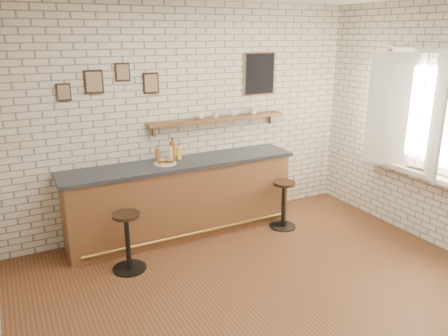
{
  "coord_description": "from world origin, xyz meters",
  "views": [
    {
      "loc": [
        -2.24,
        -3.36,
        2.6
      ],
      "look_at": [
        -0.03,
        0.9,
        1.11
      ],
      "focal_mm": 35.0,
      "sensor_mm": 36.0,
      "label": 1
    }
  ],
  "objects_px": {
    "shelf_cup_c": "(233,113)",
    "ciabatta_sandwich": "(166,161)",
    "bitters_bottle_brown": "(158,155)",
    "shelf_cup_d": "(254,110)",
    "bar_stool_right": "(283,203)",
    "shelf_cup_b": "(216,114)",
    "bitters_bottle_white": "(171,153)",
    "condiment_bottle_yellow": "(179,153)",
    "bitters_bottle_amber": "(173,151)",
    "shelf_cup_a": "(200,116)",
    "bar_stool_left": "(128,240)",
    "book_upper": "(415,167)",
    "bar_counter": "(182,198)",
    "book_lower": "(413,168)",
    "sandwich_plate": "(165,164)"
  },
  "relations": [
    {
      "from": "sandwich_plate",
      "to": "bar_stool_left",
      "type": "distance_m",
      "value": 1.12
    },
    {
      "from": "bar_stool_right",
      "to": "shelf_cup_a",
      "type": "distance_m",
      "value": 1.66
    },
    {
      "from": "bitters_bottle_brown",
      "to": "book_upper",
      "type": "relative_size",
      "value": 0.97
    },
    {
      "from": "condiment_bottle_yellow",
      "to": "bar_stool_right",
      "type": "height_order",
      "value": "condiment_bottle_yellow"
    },
    {
      "from": "shelf_cup_a",
      "to": "shelf_cup_d",
      "type": "xyz_separation_m",
      "value": [
        0.84,
        0.0,
        0.01
      ]
    },
    {
      "from": "shelf_cup_b",
      "to": "bitters_bottle_amber",
      "type": "bearing_deg",
      "value": 115.2
    },
    {
      "from": "bitters_bottle_brown",
      "to": "book_lower",
      "type": "distance_m",
      "value": 3.28
    },
    {
      "from": "shelf_cup_c",
      "to": "ciabatta_sandwich",
      "type": "bearing_deg",
      "value": 113.9
    },
    {
      "from": "ciabatta_sandwich",
      "to": "shelf_cup_d",
      "type": "xyz_separation_m",
      "value": [
        1.42,
        0.21,
        0.5
      ]
    },
    {
      "from": "ciabatta_sandwich",
      "to": "shelf_cup_b",
      "type": "xyz_separation_m",
      "value": [
        0.82,
        0.21,
        0.49
      ]
    },
    {
      "from": "condiment_bottle_yellow",
      "to": "bar_stool_left",
      "type": "bearing_deg",
      "value": -142.06
    },
    {
      "from": "bitters_bottle_white",
      "to": "shelf_cup_a",
      "type": "relative_size",
      "value": 2.2
    },
    {
      "from": "shelf_cup_d",
      "to": "ciabatta_sandwich",
      "type": "bearing_deg",
      "value": 169.0
    },
    {
      "from": "shelf_cup_d",
      "to": "book_lower",
      "type": "bearing_deg",
      "value": -68.72
    },
    {
      "from": "sandwich_plate",
      "to": "bar_stool_right",
      "type": "distance_m",
      "value": 1.73
    },
    {
      "from": "bitters_bottle_amber",
      "to": "book_upper",
      "type": "xyz_separation_m",
      "value": [
        2.68,
        -1.6,
        -0.17
      ]
    },
    {
      "from": "sandwich_plate",
      "to": "shelf_cup_a",
      "type": "distance_m",
      "value": 0.82
    },
    {
      "from": "bar_counter",
      "to": "book_lower",
      "type": "height_order",
      "value": "bar_counter"
    },
    {
      "from": "ciabatta_sandwich",
      "to": "bitters_bottle_white",
      "type": "relative_size",
      "value": 0.83
    },
    {
      "from": "sandwich_plate",
      "to": "bitters_bottle_white",
      "type": "xyz_separation_m",
      "value": [
        0.13,
        0.14,
        0.1
      ]
    },
    {
      "from": "ciabatta_sandwich",
      "to": "bar_counter",
      "type": "bearing_deg",
      "value": 3.28
    },
    {
      "from": "bar_stool_left",
      "to": "shelf_cup_a",
      "type": "distance_m",
      "value": 1.92
    },
    {
      "from": "bar_counter",
      "to": "shelf_cup_a",
      "type": "xyz_separation_m",
      "value": [
        0.37,
        0.2,
        1.04
      ]
    },
    {
      "from": "sandwich_plate",
      "to": "shelf_cup_c",
      "type": "height_order",
      "value": "shelf_cup_c"
    },
    {
      "from": "bitters_bottle_amber",
      "to": "condiment_bottle_yellow",
      "type": "height_order",
      "value": "bitters_bottle_amber"
    },
    {
      "from": "shelf_cup_b",
      "to": "sandwich_plate",
      "type": "bearing_deg",
      "value": 123.21
    },
    {
      "from": "bar_counter",
      "to": "shelf_cup_c",
      "type": "distance_m",
      "value": 1.37
    },
    {
      "from": "shelf_cup_c",
      "to": "condiment_bottle_yellow",
      "type": "bearing_deg",
      "value": 107.9
    },
    {
      "from": "shelf_cup_a",
      "to": "bar_stool_right",
      "type": "bearing_deg",
      "value": -63.11
    },
    {
      "from": "bar_stool_left",
      "to": "shelf_cup_d",
      "type": "height_order",
      "value": "shelf_cup_d"
    },
    {
      "from": "shelf_cup_b",
      "to": "shelf_cup_c",
      "type": "distance_m",
      "value": 0.27
    },
    {
      "from": "bitters_bottle_white",
      "to": "condiment_bottle_yellow",
      "type": "height_order",
      "value": "bitters_bottle_white"
    },
    {
      "from": "bitters_bottle_amber",
      "to": "shelf_cup_a",
      "type": "relative_size",
      "value": 2.67
    },
    {
      "from": "shelf_cup_a",
      "to": "shelf_cup_d",
      "type": "distance_m",
      "value": 0.84
    },
    {
      "from": "bitters_bottle_brown",
      "to": "bar_stool_right",
      "type": "bearing_deg",
      "value": -20.59
    },
    {
      "from": "shelf_cup_d",
      "to": "bitters_bottle_brown",
      "type": "bearing_deg",
      "value": 163.4
    },
    {
      "from": "bitters_bottle_brown",
      "to": "shelf_cup_b",
      "type": "distance_m",
      "value": 0.98
    },
    {
      "from": "sandwich_plate",
      "to": "bar_stool_right",
      "type": "height_order",
      "value": "sandwich_plate"
    },
    {
      "from": "sandwich_plate",
      "to": "book_upper",
      "type": "bearing_deg",
      "value": -27.22
    },
    {
      "from": "shelf_cup_b",
      "to": "shelf_cup_d",
      "type": "bearing_deg",
      "value": -71.27
    },
    {
      "from": "bar_counter",
      "to": "bitters_bottle_white",
      "type": "xyz_separation_m",
      "value": [
        -0.08,
        0.13,
        0.6
      ]
    },
    {
      "from": "bar_stool_right",
      "to": "shelf_cup_b",
      "type": "xyz_separation_m",
      "value": [
        -0.71,
        0.67,
        1.19
      ]
    },
    {
      "from": "bitters_bottle_white",
      "to": "book_upper",
      "type": "height_order",
      "value": "bitters_bottle_white"
    },
    {
      "from": "bitters_bottle_brown",
      "to": "shelf_cup_d",
      "type": "distance_m",
      "value": 1.55
    },
    {
      "from": "bitters_bottle_white",
      "to": "shelf_cup_b",
      "type": "distance_m",
      "value": 0.82
    },
    {
      "from": "bar_stool_right",
      "to": "shelf_cup_c",
      "type": "xyz_separation_m",
      "value": [
        -0.43,
        0.67,
        1.19
      ]
    },
    {
      "from": "sandwich_plate",
      "to": "book_lower",
      "type": "xyz_separation_m",
      "value": [
        2.84,
        -1.42,
        -0.08
      ]
    },
    {
      "from": "bar_counter",
      "to": "shelf_cup_a",
      "type": "height_order",
      "value": "shelf_cup_a"
    },
    {
      "from": "shelf_cup_a",
      "to": "sandwich_plate",
      "type": "bearing_deg",
      "value": 172.18
    },
    {
      "from": "sandwich_plate",
      "to": "condiment_bottle_yellow",
      "type": "distance_m",
      "value": 0.29
    }
  ]
}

